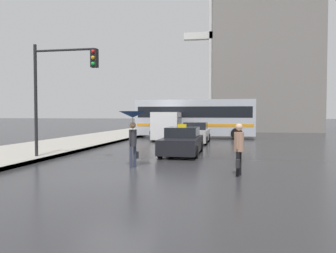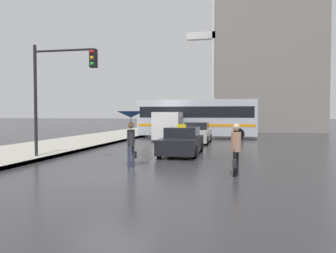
# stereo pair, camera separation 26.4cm
# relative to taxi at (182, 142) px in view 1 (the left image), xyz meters

# --- Properties ---
(ground_plane) EXTENTS (300.00, 300.00, 0.00)m
(ground_plane) POSITION_rel_taxi_xyz_m (-1.33, -6.38, -0.65)
(ground_plane) COLOR #2D2D30
(taxi) EXTENTS (1.91, 4.52, 1.56)m
(taxi) POSITION_rel_taxi_xyz_m (0.00, 0.00, 0.00)
(taxi) COLOR black
(taxi) RESTS_ON ground_plane
(sedan_red) EXTENTS (1.91, 4.53, 1.49)m
(sedan_red) POSITION_rel_taxi_xyz_m (-0.03, 6.86, 0.04)
(sedan_red) COLOR #B7B2AD
(sedan_red) RESTS_ON ground_plane
(ambulance_van) EXTENTS (2.32, 5.56, 2.24)m
(ambulance_van) POSITION_rel_taxi_xyz_m (-2.55, 9.54, 0.60)
(ambulance_van) COLOR white
(ambulance_van) RESTS_ON ground_plane
(city_bus) EXTENTS (10.14, 2.76, 3.33)m
(city_bus) POSITION_rel_taxi_xyz_m (-0.60, 11.77, 1.20)
(city_bus) COLOR #B2B7C1
(city_bus) RESTS_ON ground_plane
(pedestrian_with_umbrella) EXTENTS (1.08, 1.08, 2.19)m
(pedestrian_with_umbrella) POSITION_rel_taxi_xyz_m (-1.27, -4.51, 1.15)
(pedestrian_with_umbrella) COLOR #2D3347
(pedestrian_with_umbrella) RESTS_ON ground_plane
(pedestrian_man) EXTENTS (0.41, 0.63, 1.76)m
(pedestrian_man) POSITION_rel_taxi_xyz_m (2.73, -5.53, 0.38)
(pedestrian_man) COLOR black
(pedestrian_man) RESTS_ON ground_plane
(traffic_light) EXTENTS (3.04, 0.38, 5.20)m
(traffic_light) POSITION_rel_taxi_xyz_m (-4.95, -3.33, 2.95)
(traffic_light) COLOR black
(traffic_light) RESTS_ON ground_plane
(monument_cross) EXTENTS (7.49, 0.90, 17.02)m
(monument_cross) POSITION_rel_taxi_xyz_m (0.14, 26.29, 9.01)
(monument_cross) COLOR white
(monument_cross) RESTS_ON ground_plane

